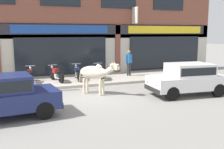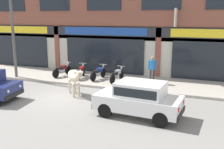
{
  "view_description": "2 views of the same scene",
  "coord_description": "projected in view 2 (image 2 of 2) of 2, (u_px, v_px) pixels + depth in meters",
  "views": [
    {
      "loc": [
        -3.06,
        -10.92,
        2.86
      ],
      "look_at": [
        1.53,
        1.0,
        0.8
      ],
      "focal_mm": 42.0,
      "sensor_mm": 36.0,
      "label": 1
    },
    {
      "loc": [
        7.02,
        -11.15,
        4.05
      ],
      "look_at": [
        2.44,
        1.0,
        1.17
      ],
      "focal_mm": 42.0,
      "sensor_mm": 36.0,
      "label": 2
    }
  ],
  "objects": [
    {
      "name": "pedestrian",
      "position": [
        152.0,
        67.0,
        15.64
      ],
      "size": [
        0.49,
        0.32,
        1.6
      ],
      "color": "#2D2D33",
      "rests_on": "sidewalk"
    },
    {
      "name": "motorcycle_1",
      "position": [
        81.0,
        72.0,
        17.04
      ],
      "size": [
        0.65,
        1.79,
        0.88
      ],
      "color": "black",
      "rests_on": "sidewalk"
    },
    {
      "name": "shop_building",
      "position": [
        105.0,
        19.0,
        18.27
      ],
      "size": [
        23.0,
        1.4,
        8.27
      ],
      "color": "brown",
      "rests_on": "ground"
    },
    {
      "name": "utility_pole",
      "position": [
        13.0,
        36.0,
        16.84
      ],
      "size": [
        0.18,
        0.18,
        5.43
      ],
      "primitive_type": "cylinder",
      "color": "#595651",
      "rests_on": "sidewalk"
    },
    {
      "name": "motorcycle_0",
      "position": [
        62.0,
        70.0,
        17.61
      ],
      "size": [
        0.6,
        1.8,
        0.88
      ],
      "color": "black",
      "rests_on": "sidewalk"
    },
    {
      "name": "sidewalk",
      "position": [
        94.0,
        79.0,
        17.17
      ],
      "size": [
        19.0,
        3.71,
        0.14
      ],
      "primitive_type": "cube",
      "color": "#A8A093",
      "rests_on": "ground"
    },
    {
      "name": "ground_plane",
      "position": [
        61.0,
        97.0,
        13.48
      ],
      "size": [
        90.0,
        90.0,
        0.0
      ],
      "primitive_type": "plane",
      "color": "gray"
    },
    {
      "name": "motorcycle_3",
      "position": [
        117.0,
        75.0,
        16.07
      ],
      "size": [
        0.52,
        1.81,
        0.88
      ],
      "color": "black",
      "rests_on": "sidewalk"
    },
    {
      "name": "cow",
      "position": [
        74.0,
        77.0,
        13.57
      ],
      "size": [
        1.64,
        1.71,
        1.61
      ],
      "color": "beige",
      "rests_on": "ground"
    },
    {
      "name": "car_1",
      "position": [
        139.0,
        97.0,
        10.72
      ],
      "size": [
        3.71,
        1.88,
        1.46
      ],
      "color": "black",
      "rests_on": "ground"
    },
    {
      "name": "motorcycle_2",
      "position": [
        98.0,
        73.0,
        16.69
      ],
      "size": [
        0.55,
        1.81,
        0.88
      ],
      "color": "black",
      "rests_on": "sidewalk"
    }
  ]
}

